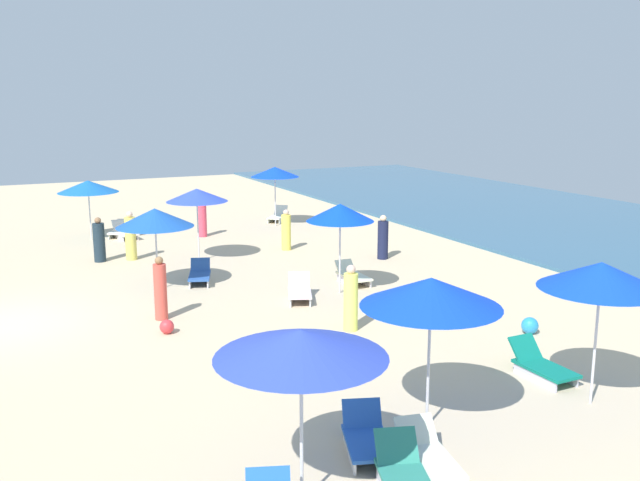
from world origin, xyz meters
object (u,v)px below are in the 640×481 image
object	(u,v)px
lounge_chair_1_0	(427,456)
umbrella_7	(340,213)
umbrella_5	(601,276)
beachgoer_3	(131,237)
beachgoer_6	(160,290)
lounge_chair_4_0	(404,476)
beachgoer_2	(351,300)
lounge_chair_2_0	(121,231)
umbrella_4	(301,344)
lounge_chair_7_1	(300,291)
umbrella_0	(155,218)
umbrella_1	(431,292)
beachgoer_1	(286,231)
lounge_chair_5_0	(541,366)
beach_ball_0	(167,327)
beach_ball_1	(448,301)
umbrella_6	(197,195)
lounge_chair_1_1	(366,438)
beachgoer_4	(202,218)
umbrella_3	(275,172)
lounge_chair_3_0	(278,216)
beachgoer_0	(99,241)
lounge_chair_2_1	(125,232)
lounge_chair_7_0	(353,276)
umbrella_2	(88,186)
beach_ball_2	(530,326)

from	to	relation	value
lounge_chair_1_0	umbrella_7	distance (m)	9.89
umbrella_5	beachgoer_3	distance (m)	16.24
beachgoer_6	lounge_chair_4_0	bearing A→B (deg)	148.06
lounge_chair_1_0	beachgoer_2	world-z (taller)	beachgoer_2
lounge_chair_2_0	umbrella_4	bearing A→B (deg)	-67.10
lounge_chair_7_1	umbrella_0	bearing A→B (deg)	160.98
umbrella_1	beachgoer_1	world-z (taller)	umbrella_1
lounge_chair_5_0	umbrella_7	distance (m)	7.50
lounge_chair_2_0	umbrella_7	size ratio (longest dim) A/B	0.61
beach_ball_0	beach_ball_1	bearing A→B (deg)	80.53
umbrella_6	beachgoer_2	world-z (taller)	umbrella_6
beachgoer_3	lounge_chair_1_1	bearing A→B (deg)	9.55
lounge_chair_1_1	beachgoer_1	distance (m)	14.94
lounge_chair_4_0	beachgoer_6	world-z (taller)	beachgoer_6
beachgoer_4	beach_ball_1	distance (m)	12.58
umbrella_3	beachgoer_3	xyz separation A→B (m)	(3.84, -6.88, -1.56)
lounge_chair_1_0	beachgoer_3	world-z (taller)	beachgoer_3
umbrella_3	umbrella_6	world-z (taller)	umbrella_3
beachgoer_4	beach_ball_0	bearing A→B (deg)	-67.46
lounge_chair_3_0	beachgoer_3	size ratio (longest dim) A/B	0.81
lounge_chair_1_1	beachgoer_1	size ratio (longest dim) A/B	0.96
umbrella_5	umbrella_7	world-z (taller)	umbrella_5
lounge_chair_7_1	beachgoer_0	xyz separation A→B (m)	(-7.19, -4.20, 0.43)
lounge_chair_2_1	beachgoer_3	distance (m)	3.90
umbrella_3	lounge_chair_3_0	size ratio (longest dim) A/B	1.88
lounge_chair_2_1	lounge_chair_7_0	distance (m)	11.01
beachgoer_3	lounge_chair_2_1	bearing A→B (deg)	179.69
umbrella_0	beachgoer_6	world-z (taller)	umbrella_0
lounge_chair_1_0	lounge_chair_5_0	size ratio (longest dim) A/B	1.05
lounge_chair_4_0	beachgoer_0	xyz separation A→B (m)	(-16.50, -1.65, 0.41)
umbrella_0	beach_ball_1	xyz separation A→B (m)	(5.12, 6.50, -1.94)
umbrella_1	umbrella_6	distance (m)	13.51
beachgoer_1	beachgoer_6	bearing A→B (deg)	166.73
umbrella_1	lounge_chair_7_0	size ratio (longest dim) A/B	1.79
lounge_chair_7_1	beach_ball_1	world-z (taller)	lounge_chair_7_1
lounge_chair_2_1	beachgoer_2	bearing A→B (deg)	-86.37
umbrella_0	lounge_chair_3_0	distance (m)	11.76
lounge_chair_1_0	beachgoer_6	distance (m)	9.13
beachgoer_6	lounge_chair_5_0	bearing A→B (deg)	-178.99
lounge_chair_5_0	lounge_chair_1_0	bearing A→B (deg)	-155.07
umbrella_7	umbrella_2	bearing A→B (deg)	-154.24
lounge_chair_2_1	beach_ball_1	world-z (taller)	lounge_chair_2_1
lounge_chair_3_0	lounge_chair_7_0	bearing A→B (deg)	-60.02
umbrella_7	beachgoer_1	xyz separation A→B (m)	(-5.91, 0.85, -1.63)
lounge_chair_2_1	umbrella_4	bearing A→B (deg)	-101.53
beach_ball_2	beachgoer_3	bearing A→B (deg)	-149.47
lounge_chair_2_0	lounge_chair_7_1	world-z (taller)	lounge_chair_7_1
lounge_chair_7_0	beach_ball_2	world-z (taller)	lounge_chair_7_0
lounge_chair_4_0	beachgoer_3	distance (m)	16.34
umbrella_5	beach_ball_2	bearing A→B (deg)	154.14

